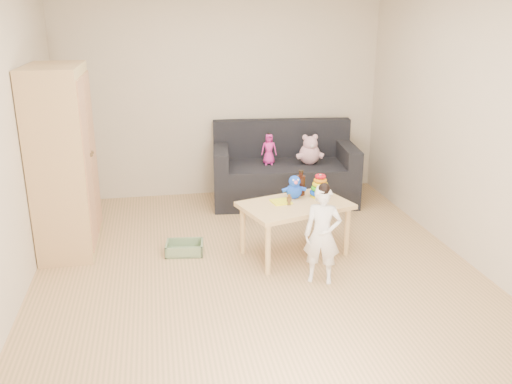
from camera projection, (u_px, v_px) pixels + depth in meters
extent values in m
plane|color=tan|center=(256.00, 267.00, 5.05)|extent=(4.50, 4.50, 0.00)
plane|color=beige|center=(222.00, 93.00, 6.73)|extent=(4.00, 0.00, 4.00)
plane|color=beige|center=(344.00, 227.00, 2.54)|extent=(4.00, 0.00, 4.00)
plane|color=beige|center=(8.00, 139.00, 4.28)|extent=(0.00, 4.50, 4.50)
plane|color=beige|center=(469.00, 121.00, 4.99)|extent=(0.00, 4.50, 4.50)
cube|color=tan|center=(63.00, 160.00, 5.23)|extent=(0.50, 1.00, 1.80)
cube|color=black|center=(284.00, 182.00, 6.73)|extent=(1.82, 1.06, 0.49)
cube|color=#DBB378|center=(295.00, 229.00, 5.24)|extent=(1.14, 0.90, 0.53)
imported|color=white|center=(322.00, 236.00, 4.65)|extent=(0.37, 0.31, 0.86)
imported|color=#EB2CA4|center=(269.00, 150.00, 6.55)|extent=(0.20, 0.16, 0.37)
cylinder|color=#FFF20D|center=(320.00, 195.00, 5.34)|extent=(0.19, 0.19, 0.02)
cylinder|color=silver|center=(320.00, 185.00, 5.30)|extent=(0.02, 0.02, 0.22)
torus|color=blue|center=(320.00, 192.00, 5.33)|extent=(0.20, 0.20, 0.04)
torus|color=green|center=(320.00, 188.00, 5.32)|extent=(0.18, 0.18, 0.04)
torus|color=yellow|center=(320.00, 184.00, 5.30)|extent=(0.15, 0.15, 0.04)
torus|color=orange|center=(320.00, 180.00, 5.29)|extent=(0.13, 0.13, 0.04)
torus|color=red|center=(320.00, 176.00, 5.28)|extent=(0.11, 0.11, 0.04)
cylinder|color=black|center=(301.00, 185.00, 5.37)|extent=(0.09, 0.09, 0.20)
cylinder|color=black|center=(301.00, 174.00, 5.33)|extent=(0.04, 0.04, 0.05)
cylinder|color=black|center=(301.00, 171.00, 5.32)|extent=(0.05, 0.05, 0.02)
cube|color=#FFFE1A|center=(281.00, 202.00, 5.18)|extent=(0.20, 0.20, 0.01)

